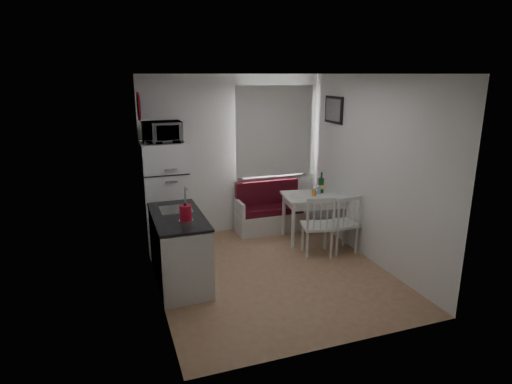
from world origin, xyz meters
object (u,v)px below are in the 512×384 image
fridge (165,195)px  chair_right (345,218)px  kettle (186,213)px  dining_table (315,200)px  chair_left (321,220)px  bench (270,215)px  wine_bottle (321,182)px  kitchen_counter (179,248)px  microwave (162,132)px

fridge → chair_right: bearing=-25.8°
kettle → fridge: bearing=91.1°
dining_table → chair_left: chair_left is taller
dining_table → chair_right: 0.69m
bench → wine_bottle: wine_bottle is taller
fridge → kettle: fridge is taller
kitchen_counter → chair_right: bearing=1.6°
chair_right → fridge: (-2.43, 1.18, 0.26)m
kitchen_counter → chair_left: 2.05m
kitchen_counter → bench: (1.77, 1.35, -0.18)m
bench → fridge: (-1.75, -0.11, 0.54)m
microwave → wine_bottle: 2.61m
kettle → chair_right: bearing=9.0°
kettle → chair_left: bearing=10.7°
fridge → wine_bottle: bearing=-9.6°
dining_table → wine_bottle: size_ratio=3.25×
kitchen_counter → wine_bottle: bearing=18.7°
kitchen_counter → kettle: kitchen_counter is taller
kitchen_counter → chair_left: bearing=1.8°
wine_bottle → chair_left: bearing=-117.5°
chair_left → wine_bottle: wine_bottle is taller
microwave → kettle: 1.69m
fridge → chair_left: bearing=-30.1°
microwave → fridge: bearing=90.0°
bench → kitchen_counter: bearing=-142.7°
bench → dining_table: bench is taller
kettle → wine_bottle: (2.40, 1.14, -0.10)m
wine_bottle → kettle: bearing=-154.5°
chair_right → dining_table: bearing=98.9°
microwave → wine_bottle: bearing=-8.5°
kitchen_counter → chair_left: kitchen_counter is taller
chair_left → chair_right: (0.40, 0.00, -0.02)m
kitchen_counter → wine_bottle: kitchen_counter is taller
chair_right → kitchen_counter: bearing=177.8°
kitchen_counter → fridge: fridge is taller
fridge → microwave: bearing=-90.0°
kitchen_counter → dining_table: (2.30, 0.73, 0.21)m
bench → chair_left: 1.35m
microwave → wine_bottle: size_ratio=1.65×
microwave → kettle: bearing=-88.9°
bench → dining_table: (0.53, -0.62, 0.38)m
dining_table → fridge: fridge is taller
chair_right → wine_bottle: wine_bottle is taller
dining_table → bench: bearing=139.1°
fridge → bench: bearing=3.5°
chair_left → wine_bottle: size_ratio=1.58×
dining_table → kettle: bearing=-146.5°
chair_right → kettle: bearing=-174.8°
chair_left → kitchen_counter: bearing=-163.8°
fridge → microwave: microwave is taller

